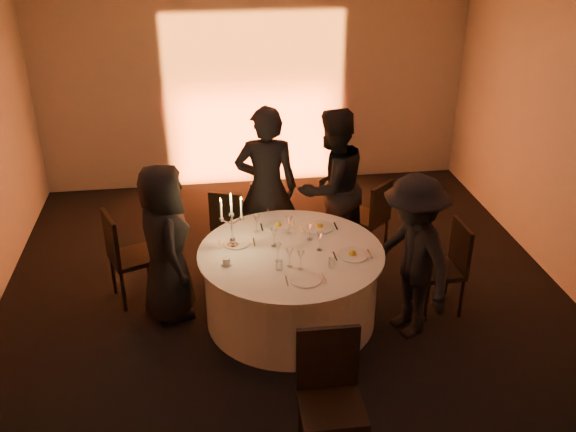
{
  "coord_description": "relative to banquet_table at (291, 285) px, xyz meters",
  "views": [
    {
      "loc": [
        -0.78,
        -5.29,
        3.84
      ],
      "look_at": [
        0.0,
        0.2,
        1.05
      ],
      "focal_mm": 40.0,
      "sensor_mm": 36.0,
      "label": 1
    }
  ],
  "objects": [
    {
      "name": "chair_front",
      "position": [
        0.03,
        -1.76,
        0.22
      ],
      "size": [
        0.47,
        0.47,
        1.07
      ],
      "rotation": [
        0.0,
        0.0,
        -0.02
      ],
      "color": "black",
      "rests_on": "floor"
    },
    {
      "name": "wine_glass_h",
      "position": [
        -0.15,
        -0.17,
        0.52
      ],
      "size": [
        0.07,
        0.07,
        0.19
      ],
      "color": "white",
      "rests_on": "banquet_table"
    },
    {
      "name": "guest_left",
      "position": [
        -1.2,
        0.27,
        0.42
      ],
      "size": [
        0.67,
        0.88,
        1.62
      ],
      "primitive_type": "imported",
      "rotation": [
        0.0,
        0.0,
        1.79
      ],
      "color": "black",
      "rests_on": "floor"
    },
    {
      "name": "plate_front",
      "position": [
        0.05,
        -0.53,
        0.39
      ],
      "size": [
        0.36,
        0.29,
        0.01
      ],
      "color": "white",
      "rests_on": "banquet_table"
    },
    {
      "name": "plate_back_left",
      "position": [
        -0.06,
        0.52,
        0.4
      ],
      "size": [
        0.36,
        0.26,
        0.08
      ],
      "color": "white",
      "rests_on": "banquet_table"
    },
    {
      "name": "guest_back_left",
      "position": [
        -0.11,
        1.11,
        0.56
      ],
      "size": [
        0.73,
        0.52,
        1.89
      ],
      "primitive_type": "imported",
      "rotation": [
        0.0,
        0.0,
        3.04
      ],
      "color": "black",
      "rests_on": "floor"
    },
    {
      "name": "uplighter_fixture",
      "position": [
        0.0,
        3.2,
        -0.33
      ],
      "size": [
        0.25,
        0.12,
        0.1
      ],
      "primitive_type": "cube",
      "color": "black",
      "rests_on": "floor"
    },
    {
      "name": "wine_glass_a",
      "position": [
        0.03,
        0.36,
        0.52
      ],
      "size": [
        0.07,
        0.07,
        0.19
      ],
      "color": "white",
      "rests_on": "banquet_table"
    },
    {
      "name": "ceiling",
      "position": [
        0.0,
        0.0,
        2.62
      ],
      "size": [
        7.0,
        7.0,
        0.0
      ],
      "primitive_type": "plane",
      "rotation": [
        3.14,
        0.0,
        0.0
      ],
      "color": "silver",
      "rests_on": "wall_back"
    },
    {
      "name": "chair_right",
      "position": [
        1.58,
        -0.05,
        0.16
      ],
      "size": [
        0.44,
        0.44,
        0.96
      ],
      "rotation": [
        0.0,
        0.0,
        -1.53
      ],
      "color": "black",
      "rests_on": "floor"
    },
    {
      "name": "plate_back_right",
      "position": [
        0.36,
        0.44,
        0.4
      ],
      "size": [
        0.35,
        0.29,
        0.08
      ],
      "color": "white",
      "rests_on": "banquet_table"
    },
    {
      "name": "floor",
      "position": [
        0.0,
        0.0,
        -0.38
      ],
      "size": [
        7.0,
        7.0,
        0.0
      ],
      "primitive_type": "plane",
      "color": "black",
      "rests_on": "ground"
    },
    {
      "name": "wine_glass_f",
      "position": [
        0.22,
        0.2,
        0.52
      ],
      "size": [
        0.07,
        0.07,
        0.19
      ],
      "color": "white",
      "rests_on": "banquet_table"
    },
    {
      "name": "wine_glass_d",
      "position": [
        -0.05,
        -0.28,
        0.52
      ],
      "size": [
        0.07,
        0.07,
        0.19
      ],
      "color": "white",
      "rests_on": "banquet_table"
    },
    {
      "name": "chair_back_left",
      "position": [
        -0.53,
        1.29,
        0.11
      ],
      "size": [
        0.49,
        0.49,
        0.88
      ],
      "rotation": [
        0.0,
        0.0,
        2.79
      ],
      "color": "black",
      "rests_on": "floor"
    },
    {
      "name": "coffee_cup",
      "position": [
        -0.63,
        -0.15,
        0.42
      ],
      "size": [
        0.11,
        0.11,
        0.07
      ],
      "color": "white",
      "rests_on": "banquet_table"
    },
    {
      "name": "wall_back",
      "position": [
        0.0,
        3.5,
        1.12
      ],
      "size": [
        7.0,
        0.0,
        7.0
      ],
      "primitive_type": "plane",
      "rotation": [
        1.57,
        0.0,
        0.0
      ],
      "color": "beige",
      "rests_on": "floor"
    },
    {
      "name": "guest_right",
      "position": [
        1.09,
        -0.35,
        0.43
      ],
      "size": [
        0.9,
        1.19,
        1.64
      ],
      "primitive_type": "imported",
      "rotation": [
        0.0,
        0.0,
        -1.26
      ],
      "color": "black",
      "rests_on": "floor"
    },
    {
      "name": "wine_glass_e",
      "position": [
        -0.15,
        0.12,
        0.52
      ],
      "size": [
        0.07,
        0.07,
        0.19
      ],
      "color": "white",
      "rests_on": "banquet_table"
    },
    {
      "name": "candelabra",
      "position": [
        -0.55,
        0.18,
        0.59
      ],
      "size": [
        0.24,
        0.12,
        0.57
      ],
      "color": "silver",
      "rests_on": "banquet_table"
    },
    {
      "name": "banquet_table",
      "position": [
        0.0,
        0.0,
        0.0
      ],
      "size": [
        1.8,
        1.8,
        0.77
      ],
      "color": "black",
      "rests_on": "floor"
    },
    {
      "name": "wine_glass_g",
      "position": [
        -0.29,
        0.44,
        0.52
      ],
      "size": [
        0.07,
        0.07,
        0.19
      ],
      "color": "white",
      "rests_on": "banquet_table"
    },
    {
      "name": "tumbler_b",
      "position": [
        0.33,
        -0.34,
        0.43
      ],
      "size": [
        0.07,
        0.07,
        0.09
      ],
      "primitive_type": "cylinder",
      "color": "white",
      "rests_on": "banquet_table"
    },
    {
      "name": "guest_back_right",
      "position": [
        0.62,
        1.11,
        0.53
      ],
      "size": [
        1.11,
        1.03,
        1.82
      ],
      "primitive_type": "imported",
      "rotation": [
        0.0,
        0.0,
        -2.63
      ],
      "color": "black",
      "rests_on": "floor"
    },
    {
      "name": "chair_left",
      "position": [
        -1.63,
        0.56,
        0.19
      ],
      "size": [
        0.57,
        0.57,
        1.01
      ],
      "rotation": [
        0.0,
        0.0,
        1.94
      ],
      "color": "black",
      "rests_on": "floor"
    },
    {
      "name": "tumbler_a",
      "position": [
        -0.15,
        -0.32,
        0.43
      ],
      "size": [
        0.07,
        0.07,
        0.09
      ],
      "primitive_type": "cylinder",
      "color": "white",
      "rests_on": "banquet_table"
    },
    {
      "name": "chair_back_right",
      "position": [
        1.12,
        1.14,
        0.14
      ],
      "size": [
        0.57,
        0.57,
        0.93
      ],
      "rotation": [
        0.0,
        0.0,
        -2.41
      ],
      "color": "black",
      "rests_on": "floor"
    },
    {
      "name": "wine_glass_b",
      "position": [
        0.28,
        -0.01,
        0.52
      ],
      "size": [
        0.07,
        0.07,
        0.19
      ],
      "color": "white",
      "rests_on": "banquet_table"
    },
    {
      "name": "wine_glass_c",
      "position": [
        0.04,
        -0.34,
        0.52
      ],
      "size": [
        0.07,
        0.07,
        0.19
      ],
      "color": "white",
      "rests_on": "banquet_table"
    },
    {
      "name": "plate_right",
      "position": [
        0.57,
        -0.16,
        0.4
      ],
      "size": [
        0.36,
        0.29,
        0.08
      ],
      "color": "white",
      "rests_on": "banquet_table"
    },
    {
      "name": "plate_left",
      "position": [
        -0.51,
        0.22,
        0.39
      ],
      "size": [
        0.36,
        0.26,
        0.01
      ],
      "color": "white",
      "rests_on": "banquet_table"
    }
  ]
}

